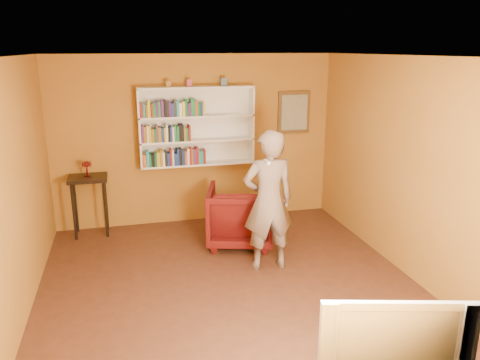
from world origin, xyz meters
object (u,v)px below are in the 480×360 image
Objects in this scene: television at (393,333)px; console_table at (88,187)px; ruby_lustre at (87,166)px; person at (268,201)px; bookshelf at (196,126)px; armchair at (240,215)px.

console_table is at bearing 132.54° from television.
ruby_lustre is 5.09m from television.
bookshelf is at bearing -72.62° from person.
bookshelf is 4.78m from television.
console_table is 0.33m from ruby_lustre.
television is at bearing 91.24° from person.
ruby_lustre is (-1.69, -0.16, -0.50)m from bookshelf.
bookshelf is at bearing 5.39° from console_table.
person is (0.15, -0.84, 0.48)m from armchair.
bookshelf reaches higher than armchair.
person is at bearing -37.15° from ruby_lustre.
armchair is 0.52× the size of person.
television is at bearing 109.58° from armchair.
television is at bearing -62.33° from console_table.
bookshelf is 1.89m from console_table.
ruby_lustre reaches higher than console_table.
console_table is (-1.69, -0.16, -0.83)m from bookshelf.
console_table is at bearing -174.61° from bookshelf.
person is at bearing 106.30° from television.
television is at bearing -62.33° from ruby_lustre.
armchair is at bearing 108.41° from television.
bookshelf is 1.77m from ruby_lustre.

